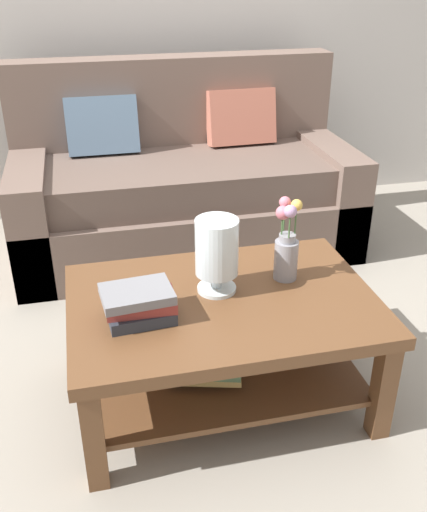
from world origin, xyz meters
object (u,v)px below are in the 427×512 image
object	(u,v)px
couch	(183,187)
glass_hurricane_vase	(217,250)
flower_pitcher	(286,247)
book_stack_main	(139,304)
coffee_table	(221,328)

from	to	relation	value
couch	glass_hurricane_vase	bearing A→B (deg)	-95.03
glass_hurricane_vase	flower_pitcher	size ratio (longest dim) A/B	0.88
couch	glass_hurricane_vase	distance (m)	1.37
couch	book_stack_main	xyz separation A→B (m)	(-0.42, -1.47, 0.16)
couch	book_stack_main	distance (m)	1.53
couch	book_stack_main	size ratio (longest dim) A/B	7.41
coffee_table	couch	bearing A→B (deg)	85.29
coffee_table	book_stack_main	size ratio (longest dim) A/B	4.36
coffee_table	flower_pitcher	world-z (taller)	flower_pitcher
couch	coffee_table	size ratio (longest dim) A/B	1.70
coffee_table	glass_hurricane_vase	distance (m)	0.31
book_stack_main	glass_hurricane_vase	bearing A→B (deg)	22.39
coffee_table	glass_hurricane_vase	size ratio (longest dim) A/B	3.91
coffee_table	glass_hurricane_vase	bearing A→B (deg)	91.86
coffee_table	glass_hurricane_vase	xyz separation A→B (m)	(-0.00, 0.07, 0.30)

